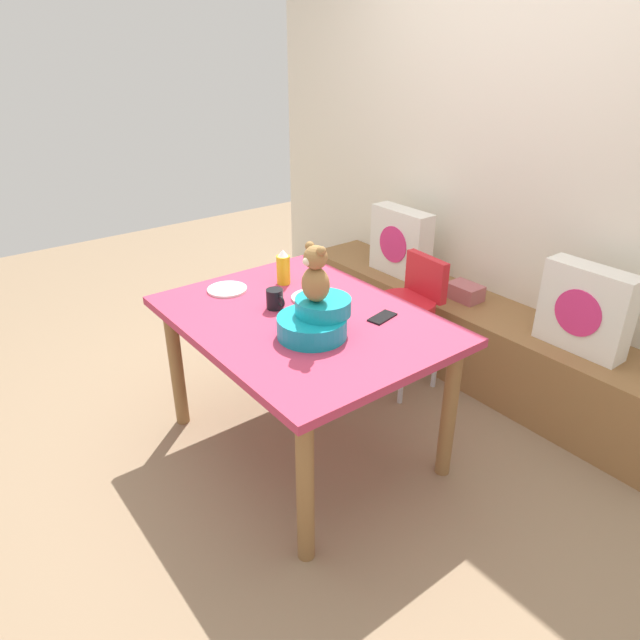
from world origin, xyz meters
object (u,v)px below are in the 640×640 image
object	(u,v)px
dinner_plate_far	(312,298)
dinner_plate_near	(227,289)
pillow_floral_left	(401,242)
cell_phone	(382,317)
book_stack	(465,292)
pillow_floral_right	(585,309)
dining_table	(303,335)
ketchup_bottle	(283,268)
coffee_mug	(275,299)
highchair	(407,305)
infant_seat_teal	(316,320)
teddy_bear	(315,275)

from	to	relation	value
dinner_plate_far	dinner_plate_near	bearing A→B (deg)	-140.88
pillow_floral_left	cell_phone	world-z (taller)	pillow_floral_left
book_stack	cell_phone	world-z (taller)	cell_phone
pillow_floral_right	dining_table	distance (m)	1.41
dining_table	dinner_plate_far	world-z (taller)	dinner_plate_far
book_stack	dining_table	distance (m)	1.26
ketchup_bottle	cell_phone	bearing A→B (deg)	11.72
dining_table	ketchup_bottle	xyz separation A→B (m)	(-0.37, 0.15, 0.18)
pillow_floral_right	coffee_mug	xyz separation A→B (m)	(-0.84, -1.28, 0.11)
dining_table	cell_phone	bearing A→B (deg)	49.44
highchair	infant_seat_teal	distance (m)	0.96
dinner_plate_near	infant_seat_teal	bearing A→B (deg)	5.94
book_stack	ketchup_bottle	distance (m)	1.19
pillow_floral_right	dining_table	world-z (taller)	pillow_floral_right
book_stack	teddy_bear	xyz separation A→B (m)	(0.23, -1.31, 0.51)
pillow_floral_left	dinner_plate_near	distance (m)	1.36
cell_phone	teddy_bear	bearing A→B (deg)	-111.52
dining_table	teddy_bear	distance (m)	0.42
highchair	coffee_mug	xyz separation A→B (m)	(-0.04, -0.86, 0.27)
pillow_floral_left	dinner_plate_near	xyz separation A→B (m)	(0.12, -1.36, 0.07)
dining_table	pillow_floral_left	bearing A→B (deg)	115.86
teddy_bear	pillow_floral_right	bearing A→B (deg)	68.27
teddy_bear	coffee_mug	size ratio (longest dim) A/B	2.08
pillow_floral_right	ketchup_bottle	xyz separation A→B (m)	(-1.07, -1.08, 0.15)
dinner_plate_far	cell_phone	world-z (taller)	dinner_plate_far
pillow_floral_right	teddy_bear	bearing A→B (deg)	-111.73
coffee_mug	dinner_plate_near	size ratio (longest dim) A/B	0.60
cell_phone	dining_table	bearing A→B (deg)	-142.40
teddy_bear	coffee_mug	xyz separation A→B (m)	(-0.33, 0.01, -0.23)
pillow_floral_left	dinner_plate_far	size ratio (longest dim) A/B	2.20
dining_table	dinner_plate_far	xyz separation A→B (m)	(-0.13, 0.15, 0.10)
ketchup_bottle	pillow_floral_left	bearing A→B (deg)	101.62
dinner_plate_far	ketchup_bottle	bearing A→B (deg)	179.85
book_stack	cell_phone	distance (m)	1.04
infant_seat_teal	cell_phone	xyz separation A→B (m)	(0.06, 0.34, -0.07)
pillow_floral_right	ketchup_bottle	size ratio (longest dim) A/B	2.38
infant_seat_teal	coffee_mug	distance (m)	0.33
infant_seat_teal	ketchup_bottle	distance (m)	0.59
dinner_plate_near	teddy_bear	bearing A→B (deg)	5.90
coffee_mug	teddy_bear	bearing A→B (deg)	-1.68
pillow_floral_right	infant_seat_teal	bearing A→B (deg)	-111.74
highchair	infant_seat_teal	bearing A→B (deg)	-71.66
teddy_bear	ketchup_bottle	xyz separation A→B (m)	(-0.55, 0.21, -0.19)
highchair	pillow_floral_right	bearing A→B (deg)	27.37
dinner_plate_near	cell_phone	size ratio (longest dim) A/B	1.39
highchair	dinner_plate_near	xyz separation A→B (m)	(-0.36, -0.94, 0.22)
pillow_floral_left	ketchup_bottle	xyz separation A→B (m)	(0.22, -1.08, 0.15)
book_stack	highchair	xyz separation A→B (m)	(-0.06, -0.44, 0.01)
pillow_floral_right	coffee_mug	bearing A→B (deg)	-123.31
teddy_bear	cell_phone	xyz separation A→B (m)	(0.06, 0.34, -0.27)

